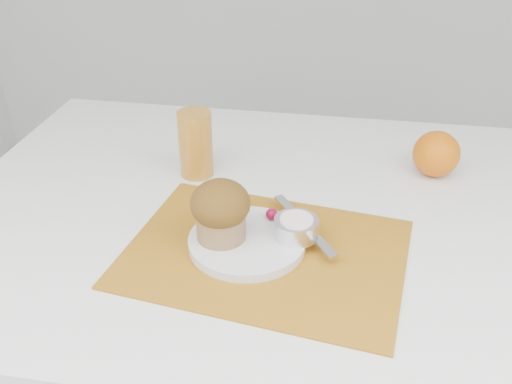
% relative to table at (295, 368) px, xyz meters
% --- Properties ---
extents(table, '(1.20, 0.80, 0.75)m').
position_rel_table_xyz_m(table, '(0.00, 0.00, 0.00)').
color(table, white).
rests_on(table, ground).
extents(placemat, '(0.44, 0.35, 0.00)m').
position_rel_table_xyz_m(placemat, '(-0.04, -0.12, 0.38)').
color(placemat, '#A56917').
rests_on(placemat, table).
extents(plate, '(0.19, 0.19, 0.01)m').
position_rel_table_xyz_m(plate, '(-0.07, -0.11, 0.39)').
color(plate, silver).
rests_on(plate, placemat).
extents(ramekin, '(0.08, 0.08, 0.03)m').
position_rel_table_xyz_m(ramekin, '(-0.00, -0.10, 0.41)').
color(ramekin, silver).
rests_on(ramekin, plate).
extents(cream, '(0.06, 0.06, 0.01)m').
position_rel_table_xyz_m(cream, '(-0.00, -0.10, 0.42)').
color(cream, white).
rests_on(cream, ramekin).
extents(raspberry_near, '(0.02, 0.02, 0.02)m').
position_rel_table_xyz_m(raspberry_near, '(-0.05, -0.06, 0.40)').
color(raspberry_near, '#5E021B').
rests_on(raspberry_near, plate).
extents(raspberry_far, '(0.02, 0.02, 0.02)m').
position_rel_table_xyz_m(raspberry_far, '(-0.02, -0.06, 0.40)').
color(raspberry_far, '#610218').
rests_on(raspberry_far, plate).
extents(butter_knife, '(0.11, 0.16, 0.00)m').
position_rel_table_xyz_m(butter_knife, '(0.01, -0.07, 0.39)').
color(butter_knife, silver).
rests_on(butter_knife, plate).
extents(orange, '(0.08, 0.08, 0.08)m').
position_rel_table_xyz_m(orange, '(0.22, 0.17, 0.42)').
color(orange, orange).
rests_on(orange, table).
extents(juice_glass, '(0.06, 0.06, 0.12)m').
position_rel_table_xyz_m(juice_glass, '(-0.21, 0.09, 0.44)').
color(juice_glass, '#BC7B23').
rests_on(juice_glass, table).
extents(muffin, '(0.09, 0.09, 0.09)m').
position_rel_table_xyz_m(muffin, '(-0.11, -0.12, 0.44)').
color(muffin, '#9D784C').
rests_on(muffin, plate).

